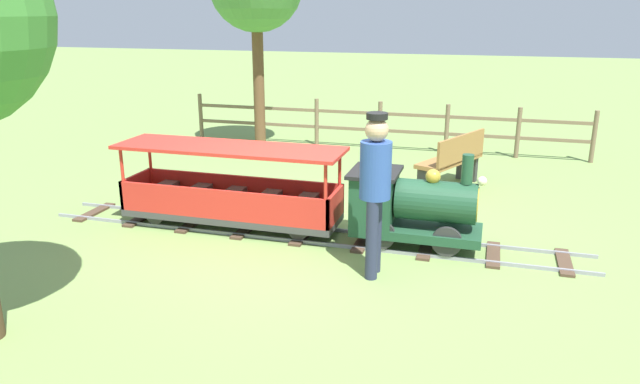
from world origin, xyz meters
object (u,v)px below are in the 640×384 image
(locomotive, at_px, (409,205))
(passenger_car, at_px, (231,195))
(park_bench, at_px, (452,161))
(conductor_person, at_px, (375,182))

(locomotive, bearing_deg, passenger_car, -90.00)
(locomotive, xyz_separation_m, park_bench, (-2.42, 0.29, -0.07))
(conductor_person, distance_m, park_bench, 3.32)
(locomotive, height_order, conductor_person, conductor_person)
(conductor_person, relative_size, park_bench, 1.20)
(park_bench, bearing_deg, conductor_person, -9.08)
(locomotive, distance_m, passenger_car, 2.12)
(passenger_car, bearing_deg, locomotive, 90.00)
(locomotive, xyz_separation_m, passenger_car, (0.00, -2.12, -0.06))
(locomotive, bearing_deg, conductor_person, -15.80)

